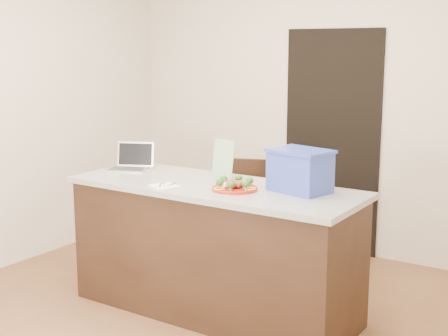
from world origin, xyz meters
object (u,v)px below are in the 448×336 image
Objects in this scene: plate at (235,188)px; blue_box at (300,170)px; napkin at (164,186)px; chair at (246,207)px; island at (214,248)px; yogurt_bottle at (225,187)px; laptop at (131,162)px.

blue_box reaches higher than plate.
napkin is 0.18× the size of chair.
yogurt_bottle is (0.17, -0.13, 0.49)m from island.
laptop is at bearing 167.50° from yogurt_bottle.
plate is 0.07m from yogurt_bottle.
island is at bearing 144.13° from yogurt_bottle.
blue_box reaches higher than laptop.
blue_box is 0.47× the size of chair.
napkin is (-0.24, -0.24, 0.46)m from island.
laptop is 0.38× the size of chair.
island is 12.21× the size of napkin.
yogurt_bottle is 1.03m from laptop.
chair is at bearing 151.74° from blue_box.
plate is at bearing -85.13° from chair.
yogurt_bottle reaches higher than plate.
plate is at bearing -33.19° from laptop.
laptop reaches higher than chair.
laptop is at bearing 170.95° from plate.
laptop reaches higher than plate.
island is 5.98× the size of laptop.
plate is 1.16m from chair.
chair is (-0.46, 1.02, -0.43)m from yogurt_bottle.
yogurt_bottle is at bearing -122.09° from plate.
blue_box is at bearing 12.38° from island.
yogurt_bottle is at bearing -135.33° from blue_box.
plate is at bearing 57.91° from yogurt_bottle.
laptop is 0.79× the size of blue_box.
chair is at bearing 114.45° from yogurt_bottle.
plate reaches higher than napkin.
napkin is (-0.45, -0.17, -0.01)m from plate.
plate reaches higher than chair.
yogurt_bottle is 0.21× the size of laptop.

